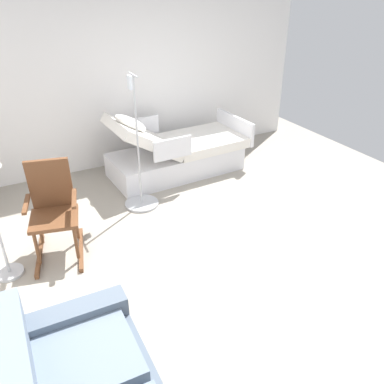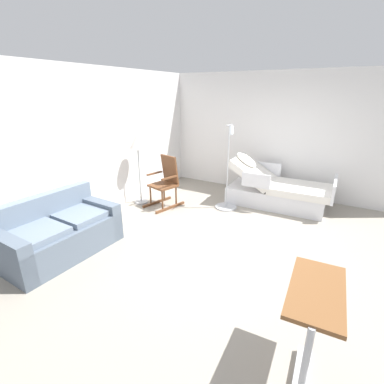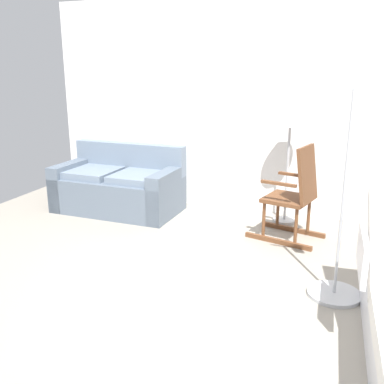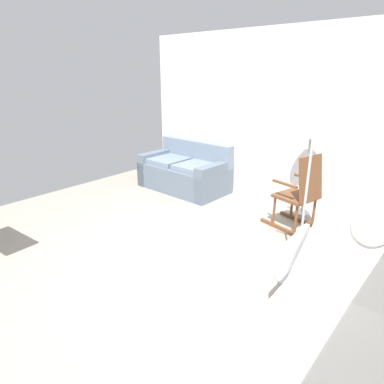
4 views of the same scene
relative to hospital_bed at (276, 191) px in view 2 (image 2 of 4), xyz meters
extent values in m
plane|color=gray|center=(-1.89, 0.20, -0.31)|extent=(6.58, 6.58, 0.00)
cube|color=white|center=(-1.89, 2.88, 1.04)|extent=(5.43, 0.10, 2.70)
cube|color=white|center=(0.78, 0.20, 1.04)|extent=(0.10, 5.46, 2.70)
cube|color=silver|center=(0.00, 0.01, -0.13)|extent=(0.95, 1.97, 0.35)
cube|color=white|center=(0.02, -0.46, 0.11)|extent=(0.96, 1.19, 0.14)
cube|color=white|center=(-0.02, 0.52, 0.35)|extent=(0.95, 0.92, 0.60)
ellipsoid|color=white|center=(-0.03, 0.68, 0.59)|extent=(0.36, 0.50, 0.37)
cube|color=silver|center=(-0.52, 0.29, 0.32)|extent=(0.06, 0.56, 0.28)
cube|color=silver|center=(0.49, 0.33, 0.32)|extent=(0.06, 0.56, 0.28)
cube|color=silver|center=(0.04, -1.06, 0.22)|extent=(0.95, 0.09, 0.36)
cylinder|color=black|center=(-0.39, 0.79, -0.26)|extent=(0.10, 0.10, 0.10)
cylinder|color=black|center=(0.33, 0.82, -0.26)|extent=(0.10, 0.10, 0.10)
cylinder|color=black|center=(-0.33, -0.80, -0.26)|extent=(0.10, 0.10, 0.10)
cylinder|color=black|center=(0.39, -0.77, -0.26)|extent=(0.10, 0.10, 0.10)
cube|color=slate|center=(-3.47, 2.22, -0.08)|extent=(1.62, 0.89, 0.45)
cube|color=slate|center=(-3.84, 2.19, 0.18)|extent=(0.69, 0.66, 0.10)
cube|color=slate|center=(-3.10, 2.17, 0.18)|extent=(0.69, 0.66, 0.10)
cube|color=slate|center=(-3.46, 2.56, 0.34)|extent=(1.60, 0.20, 0.40)
cube|color=slate|center=(-4.18, 2.24, -0.01)|extent=(0.20, 0.85, 0.60)
cube|color=slate|center=(-2.76, 2.20, -0.01)|extent=(0.20, 0.85, 0.60)
cube|color=brown|center=(-1.19, 2.21, -0.28)|extent=(0.75, 0.22, 0.05)
cube|color=brown|center=(-1.30, 1.79, -0.28)|extent=(0.75, 0.22, 0.05)
cylinder|color=brown|center=(-1.47, 1.86, -0.06)|extent=(0.04, 0.04, 0.40)
cylinder|color=brown|center=(-1.38, 2.24, -0.06)|extent=(0.04, 0.04, 0.40)
cylinder|color=brown|center=(-1.11, 1.77, -0.06)|extent=(0.04, 0.04, 0.40)
cylinder|color=brown|center=(-1.02, 2.15, -0.06)|extent=(0.04, 0.04, 0.40)
cube|color=brown|center=(-1.25, 2.00, 0.14)|extent=(0.56, 0.58, 0.04)
cube|color=brown|center=(-1.05, 1.96, 0.44)|extent=(0.22, 0.45, 0.60)
cube|color=brown|center=(-1.32, 1.79, 0.36)|extent=(0.39, 0.14, 0.03)
cube|color=brown|center=(-1.21, 2.23, 0.36)|extent=(0.39, 0.14, 0.03)
cylinder|color=#B2B5BA|center=(-1.34, 2.53, -0.29)|extent=(0.28, 0.28, 0.03)
cylinder|color=#B2B5BA|center=(-1.34, 2.53, 0.30)|extent=(0.03, 0.03, 1.15)
cone|color=silver|center=(-1.34, 2.53, 1.02)|extent=(0.34, 0.34, 0.30)
cube|color=#B2B5BA|center=(-3.75, -1.20, -0.27)|extent=(0.61, 0.16, 0.08)
cylinder|color=black|center=(-3.49, -1.18, -0.28)|extent=(0.07, 0.07, 0.06)
cylinder|color=#B2B5BA|center=(-4.01, -1.21, 0.14)|extent=(0.05, 0.05, 0.74)
cube|color=brown|center=(-3.61, -1.19, 0.51)|extent=(0.82, 0.45, 0.04)
cylinder|color=#B2B5BA|center=(-0.67, 0.83, -0.29)|extent=(0.44, 0.44, 0.03)
cylinder|color=#B2B5BA|center=(-0.67, 0.83, 0.55)|extent=(0.02, 0.02, 1.65)
cube|color=#B2B5BA|center=(-0.67, 0.83, 1.37)|extent=(0.28, 0.02, 0.02)
cube|color=white|center=(-0.55, 0.83, 1.26)|extent=(0.09, 0.04, 0.16)
camera|label=1|loc=(-5.01, 2.39, 2.37)|focal=37.60mm
camera|label=2|loc=(-5.61, -1.24, 1.95)|focal=26.02mm
camera|label=3|loc=(-0.67, -2.64, 1.52)|focal=40.85mm
camera|label=4|loc=(0.43, -2.16, 1.73)|focal=31.37mm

